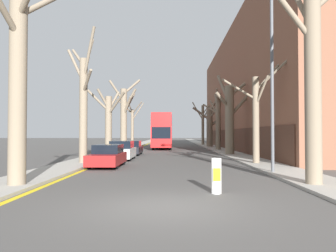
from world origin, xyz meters
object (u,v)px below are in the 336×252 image
Objects in this scene: street_tree_left_0 at (18,79)px; street_tree_right_0 at (313,70)px; street_tree_left_3 at (124,115)px; street_tree_right_2 at (230,116)px; street_tree_right_5 at (203,123)px; street_tree_left_2 at (108,121)px; parked_car_2 at (131,148)px; parked_car_1 at (122,151)px; street_tree_right_3 at (218,120)px; lamp_post at (270,70)px; street_tree_left_4 at (132,124)px; street_tree_left_1 at (84,101)px; double_decker_bus at (162,129)px; parked_car_0 at (108,156)px; street_tree_right_4 at (210,124)px; traffic_bollard at (216,176)px; street_tree_right_1 at (257,113)px.

street_tree_right_0 is (10.90, 0.47, 0.39)m from street_tree_left_0.
street_tree_right_2 is (10.98, -8.37, -0.56)m from street_tree_left_3.
street_tree_left_3 is 0.95× the size of street_tree_right_0.
street_tree_left_2 is at bearing -112.84° from street_tree_right_5.
street_tree_right_0 is 2.11× the size of parked_car_2.
parked_car_1 is (2.03, -5.14, -2.45)m from street_tree_left_2.
street_tree_right_3 is 22.79m from lamp_post.
street_tree_left_4 is 35.80m from street_tree_right_0.
street_tree_left_1 is 2.08× the size of parked_car_1.
street_tree_left_4 reaches higher than double_decker_bus.
street_tree_right_4 is at bearing 71.78° from parked_car_0.
parked_car_0 is 0.47× the size of lamp_post.
traffic_bollard is at bearing -96.13° from street_tree_right_4.
street_tree_left_1 is 1.12× the size of street_tree_right_4.
parked_car_2 is at bearing 120.77° from lamp_post.
street_tree_right_5 is at bearing 90.22° from street_tree_right_3.
street_tree_left_0 reaches higher than parked_car_1.
street_tree_right_2 is 1.07× the size of street_tree_right_3.
parked_car_0 is 10.37m from lamp_post.
street_tree_right_0 is at bearing -83.29° from lamp_post.
street_tree_left_0 is 1.28× the size of street_tree_left_2.
lamp_post reaches higher than street_tree_right_0.
street_tree_left_4 is at bearing 107.88° from street_tree_right_0.
street_tree_left_1 is 13.00m from traffic_bollard.
street_tree_left_1 reaches higher than street_tree_right_1.
street_tree_right_2 is at bearing 78.75° from traffic_bollard.
street_tree_left_1 is 7.52× the size of traffic_bollard.
street_tree_right_2 is at bearing 59.18° from street_tree_left_0.
street_tree_left_4 is 0.78× the size of street_tree_right_0.
street_tree_right_1 is 1.62× the size of parked_car_0.
double_decker_bus is (-6.72, 22.30, -0.76)m from street_tree_right_1.
street_tree_right_5 reaches higher than street_tree_left_4.
street_tree_right_2 is (11.04, 9.05, -0.48)m from street_tree_left_1.
street_tree_right_1 is 13.79m from parked_car_2.
street_tree_right_0 reaches higher than double_decker_bus.
lamp_post is (10.51, -22.40, 0.95)m from street_tree_left_3.
street_tree_right_4 is (11.12, 9.34, -0.75)m from street_tree_left_3.
street_tree_right_5 is at bearing 63.90° from double_decker_bus.
street_tree_right_2 is 19.90m from traffic_bollard.
lamp_post is 7.98× the size of traffic_bollard.
street_tree_right_0 is at bearing -77.97° from double_decker_bus.
street_tree_left_0 is 1.08× the size of street_tree_right_3.
street_tree_right_0 reaches higher than street_tree_right_4.
street_tree_left_2 is 0.71× the size of street_tree_left_3.
street_tree_left_3 is (-0.06, 26.67, 0.18)m from street_tree_left_0.
street_tree_right_1 is at bearing -89.81° from street_tree_right_5.
street_tree_left_3 reaches higher than street_tree_left_2.
double_decker_bus is at bearing 116.89° from street_tree_right_2.
street_tree_right_4 is 0.77× the size of double_decker_bus.
street_tree_right_0 reaches higher than street_tree_left_3.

